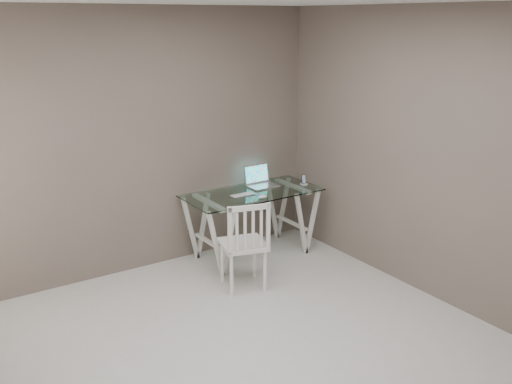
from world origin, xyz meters
TOP-DOWN VIEW (x-y plane):
  - room at (-0.06, 0.02)m, footprint 4.50×4.52m
  - desk at (1.09, 1.85)m, footprint 1.50×0.70m
  - chair at (0.57, 1.18)m, footprint 0.51×0.51m
  - laptop at (1.31, 2.02)m, footprint 0.33×0.27m
  - keyboard at (0.94, 1.81)m, footprint 0.27×0.12m
  - mouse at (1.06, 1.61)m, footprint 0.11×0.07m
  - phone_dock at (1.74, 1.77)m, footprint 0.06×0.06m

SIDE VIEW (x-z plane):
  - desk at x=1.09m, z-range 0.01..0.76m
  - chair at x=0.57m, z-range 0.05..0.96m
  - keyboard at x=0.94m, z-range 0.75..0.75m
  - mouse at x=1.06m, z-range 0.75..0.78m
  - phone_dock at x=1.74m, z-range 0.72..0.84m
  - laptop at x=1.31m, z-range 0.69..0.92m
  - room at x=-0.06m, z-range 0.36..3.07m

